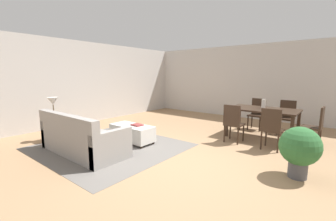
% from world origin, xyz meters
% --- Properties ---
extents(ground_plane, '(10.80, 10.80, 0.00)m').
position_xyz_m(ground_plane, '(0.00, 0.00, 0.00)').
color(ground_plane, '#9E7A56').
extents(wall_back, '(9.00, 0.12, 2.70)m').
position_xyz_m(wall_back, '(0.00, 5.00, 1.35)').
color(wall_back, beige).
rests_on(wall_back, ground_plane).
extents(wall_left, '(0.12, 11.00, 2.70)m').
position_xyz_m(wall_left, '(-4.50, 0.50, 1.35)').
color(wall_left, beige).
rests_on(wall_left, ground_plane).
extents(area_rug, '(3.00, 2.80, 0.01)m').
position_xyz_m(area_rug, '(-1.69, -0.38, 0.00)').
color(area_rug, slate).
rests_on(area_rug, ground_plane).
extents(couch, '(2.05, 0.87, 0.86)m').
position_xyz_m(couch, '(-1.82, -0.98, 0.29)').
color(couch, gray).
rests_on(couch, ground_plane).
extents(ottoman_table, '(1.11, 0.50, 0.42)m').
position_xyz_m(ottoman_table, '(-1.56, 0.18, 0.24)').
color(ottoman_table, silver).
rests_on(ottoman_table, ground_plane).
extents(side_table, '(0.40, 0.40, 0.55)m').
position_xyz_m(side_table, '(-3.14, -0.92, 0.44)').
color(side_table, olive).
rests_on(side_table, ground_plane).
extents(table_lamp, '(0.26, 0.26, 0.52)m').
position_xyz_m(table_lamp, '(-3.14, -0.92, 0.96)').
color(table_lamp, brown).
rests_on(table_lamp, side_table).
extents(dining_table, '(1.65, 0.99, 0.76)m').
position_xyz_m(dining_table, '(0.76, 2.55, 0.67)').
color(dining_table, '#332319').
rests_on(dining_table, ground_plane).
extents(dining_chair_near_left, '(0.40, 0.40, 0.92)m').
position_xyz_m(dining_chair_near_left, '(0.35, 1.67, 0.52)').
color(dining_chair_near_left, '#332319').
rests_on(dining_chair_near_left, ground_plane).
extents(dining_chair_near_right, '(0.41, 0.41, 0.92)m').
position_xyz_m(dining_chair_near_right, '(1.21, 1.66, 0.52)').
color(dining_chair_near_right, '#332319').
rests_on(dining_chair_near_right, ground_plane).
extents(dining_chair_far_left, '(0.41, 0.41, 0.92)m').
position_xyz_m(dining_chair_far_left, '(0.38, 3.40, 0.52)').
color(dining_chair_far_left, '#332319').
rests_on(dining_chair_far_left, ground_plane).
extents(dining_chair_far_right, '(0.41, 0.41, 0.92)m').
position_xyz_m(dining_chair_far_right, '(1.17, 3.41, 0.52)').
color(dining_chair_far_right, '#332319').
rests_on(dining_chair_far_right, ground_plane).
extents(dining_chair_head_east, '(0.42, 0.42, 0.92)m').
position_xyz_m(dining_chair_head_east, '(1.93, 2.54, 0.52)').
color(dining_chair_head_east, '#332319').
rests_on(dining_chair_head_east, ground_plane).
extents(vase_centerpiece, '(0.10, 0.10, 0.24)m').
position_xyz_m(vase_centerpiece, '(0.77, 2.57, 0.88)').
color(vase_centerpiece, silver).
rests_on(vase_centerpiece, dining_table).
extents(book_on_ottoman, '(0.27, 0.22, 0.03)m').
position_xyz_m(book_on_ottoman, '(-1.44, 0.24, 0.43)').
color(book_on_ottoman, maroon).
rests_on(book_on_ottoman, ottoman_table).
extents(potted_plant, '(0.61, 0.61, 0.82)m').
position_xyz_m(potted_plant, '(1.90, 0.56, 0.49)').
color(potted_plant, '#4C4C51').
rests_on(potted_plant, ground_plane).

